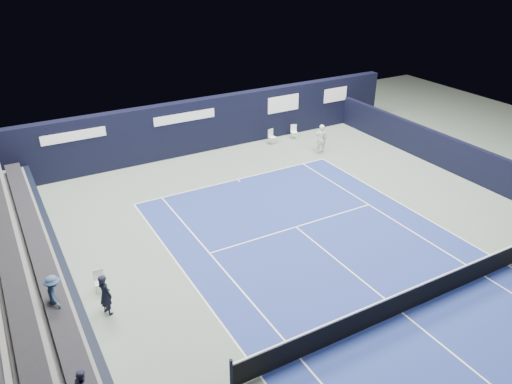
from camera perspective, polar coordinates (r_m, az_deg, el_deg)
ground at (r=18.91m, az=12.10°, el=-9.93°), size 48.00×48.00×0.00m
court_surface at (r=17.83m, az=16.36°, el=-13.12°), size 10.97×23.77×0.01m
enclosure_wall_right at (r=27.85m, az=23.43°, el=3.03°), size 0.30×22.00×1.80m
folding_chair_back_a at (r=30.45m, az=1.80°, el=6.48°), size 0.46×0.45×0.90m
folding_chair_back_b at (r=31.41m, az=4.36°, el=7.02°), size 0.48×0.47×0.85m
line_judge_chair at (r=18.63m, az=-17.49°, el=-9.50°), size 0.39×0.38×0.84m
line_judge at (r=17.39m, az=-16.85°, el=-11.14°), size 0.56×0.66×1.53m
court_markings at (r=17.82m, az=16.37°, el=-13.10°), size 11.03×23.83×0.00m
tennis_net at (r=17.52m, az=16.58°, el=-11.85°), size 12.90×0.10×1.10m
back_sponsor_wall at (r=29.18m, az=-6.45°, el=7.57°), size 26.00×0.63×3.10m
side_barrier_left at (r=18.29m, az=-20.57°, el=-10.35°), size 0.33×22.00×1.20m
tennis_player at (r=29.24m, az=7.43°, el=6.08°), size 0.71×0.90×1.69m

